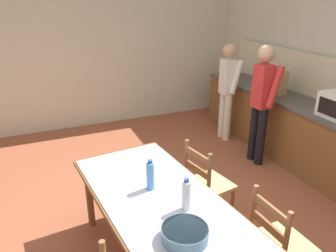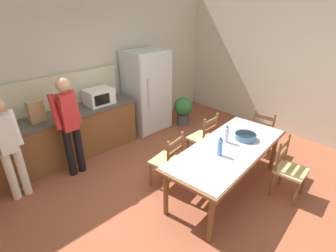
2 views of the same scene
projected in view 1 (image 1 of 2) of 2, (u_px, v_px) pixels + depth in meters
The scene contains 13 objects.
ground_plane at pixel (173, 226), 3.45m from camera, with size 8.32×8.32×0.00m, color brown.
wall_left at pixel (98, 44), 5.68m from camera, with size 0.12×5.20×2.90m, color beige.
kitchen_counter at pixel (281, 123), 4.95m from camera, with size 3.25×0.66×0.88m.
counter_splashback at pixel (304, 73), 4.78m from camera, with size 3.21×0.03×0.60m, color beige.
paper_bag at pixel (278, 82), 4.82m from camera, with size 0.24×0.16×0.36m, color tan.
dining_table at pixel (166, 213), 2.56m from camera, with size 2.28×1.12×0.75m.
bottle_near_centre at pixel (150, 175), 2.71m from camera, with size 0.07×0.07×0.27m.
bottle_off_centre at pixel (186, 195), 2.45m from camera, with size 0.07×0.07×0.27m.
serving_bowl at pixel (185, 233), 2.17m from camera, with size 0.32×0.32×0.09m.
chair_side_far_right at pixel (278, 244), 2.58m from camera, with size 0.43×0.41×0.91m.
chair_side_far_left at pixel (207, 184), 3.38m from camera, with size 0.48×0.47×0.91m.
person_at_sink at pixel (227, 87), 5.21m from camera, with size 0.39×0.27×1.56m.
person_at_counter at pixel (262, 99), 4.43m from camera, with size 0.42×0.29×1.67m.
Camera 1 is at (2.55, -1.14, 2.28)m, focal length 35.00 mm.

